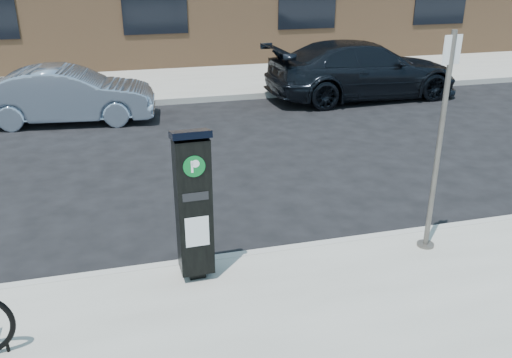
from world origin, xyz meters
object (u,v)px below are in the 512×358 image
object	(u,v)px
parking_kiosk	(193,204)
sign_pole	(439,147)
car_silver	(68,95)
car_dark	(363,70)

from	to	relation	value
parking_kiosk	sign_pole	world-z (taller)	sign_pole
sign_pole	car_silver	xyz separation A→B (m)	(-4.64, 7.47, -0.85)
car_silver	car_dark	world-z (taller)	car_dark
parking_kiosk	car_dark	world-z (taller)	parking_kiosk
car_dark	parking_kiosk	bearing A→B (deg)	141.37
parking_kiosk	sign_pole	bearing A→B (deg)	-2.86
parking_kiosk	car_dark	bearing A→B (deg)	52.28
car_silver	car_dark	bearing A→B (deg)	-80.73
sign_pole	car_silver	distance (m)	8.83
car_dark	car_silver	bearing A→B (deg)	90.50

